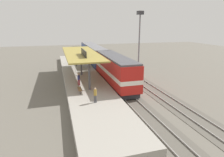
# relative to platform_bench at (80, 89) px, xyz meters

# --- Properties ---
(ground_plane) EXTENTS (120.00, 120.00, 0.00)m
(ground_plane) POSITION_rel_platform_bench_xyz_m (8.00, 8.74, -1.34)
(ground_plane) COLOR #666056
(track_near) EXTENTS (3.20, 110.00, 0.16)m
(track_near) POSITION_rel_platform_bench_xyz_m (6.00, 8.74, -1.31)
(track_near) COLOR #565249
(track_near) RESTS_ON ground
(track_far) EXTENTS (3.20, 110.00, 0.16)m
(track_far) POSITION_rel_platform_bench_xyz_m (10.60, 8.74, -1.31)
(track_far) COLOR #565249
(track_far) RESTS_ON ground
(platform) EXTENTS (6.00, 44.00, 0.90)m
(platform) POSITION_rel_platform_bench_xyz_m (1.40, 8.74, -0.89)
(platform) COLOR #9E998E
(platform) RESTS_ON ground
(station_canopy) EXTENTS (5.20, 18.00, 4.70)m
(station_canopy) POSITION_rel_platform_bench_xyz_m (1.40, 8.64, 3.19)
(station_canopy) COLOR #47474C
(station_canopy) RESTS_ON platform
(platform_bench) EXTENTS (0.44, 1.70, 0.50)m
(platform_bench) POSITION_rel_platform_bench_xyz_m (0.00, 0.00, 0.00)
(platform_bench) COLOR #333338
(platform_bench) RESTS_ON platform
(locomotive) EXTENTS (2.93, 14.43, 4.44)m
(locomotive) POSITION_rel_platform_bench_xyz_m (6.00, 4.50, 1.07)
(locomotive) COLOR #28282D
(locomotive) RESTS_ON track_near
(passenger_carriage_single) EXTENTS (2.90, 20.00, 4.24)m
(passenger_carriage_single) POSITION_rel_platform_bench_xyz_m (6.00, 22.50, 0.97)
(passenger_carriage_single) COLOR #28282D
(passenger_carriage_single) RESTS_ON track_near
(light_mast) EXTENTS (1.10, 1.10, 11.70)m
(light_mast) POSITION_rel_platform_bench_xyz_m (13.80, 13.31, 7.05)
(light_mast) COLOR slate
(light_mast) RESTS_ON ground
(person_waiting) EXTENTS (0.34, 0.34, 1.71)m
(person_waiting) POSITION_rel_platform_bench_xyz_m (1.25, -3.82, 0.51)
(person_waiting) COLOR #4C4C51
(person_waiting) RESTS_ON platform
(person_walking) EXTENTS (0.34, 0.34, 1.71)m
(person_walking) POSITION_rel_platform_bench_xyz_m (0.25, 2.91, 0.51)
(person_walking) COLOR maroon
(person_walking) RESTS_ON platform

